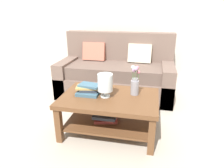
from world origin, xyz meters
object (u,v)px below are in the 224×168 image
at_px(book_stack_main, 89,90).
at_px(glass_hurricane_vase, 105,83).
at_px(coffee_table, 109,107).
at_px(couch, 116,74).
at_px(flower_pitcher, 135,83).

height_order(book_stack_main, glass_hurricane_vase, glass_hurricane_vase).
relative_size(book_stack_main, glass_hurricane_vase, 1.12).
distance_m(coffee_table, book_stack_main, 0.32).
bearing_deg(couch, flower_pitcher, -68.56).
bearing_deg(coffee_table, book_stack_main, 175.81).
xyz_separation_m(glass_hurricane_vase, flower_pitcher, (0.33, 0.14, -0.02)).
height_order(book_stack_main, flower_pitcher, flower_pitcher).
bearing_deg(couch, book_stack_main, -95.46).
bearing_deg(couch, coffee_table, -83.30).
relative_size(couch, book_stack_main, 6.24).
bearing_deg(coffee_table, flower_pitcher, 22.34).
bearing_deg(book_stack_main, couch, 84.54).
bearing_deg(coffee_table, glass_hurricane_vase, -156.65).
xyz_separation_m(coffee_table, book_stack_main, (-0.26, 0.02, 0.20)).
distance_m(couch, flower_pitcher, 1.21).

